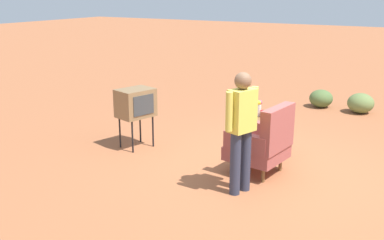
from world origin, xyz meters
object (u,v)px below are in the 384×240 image
(person_standing, at_px, (242,125))
(bottle_tall_amber, at_px, (277,116))
(armchair, at_px, (263,142))
(bottle_short_clear, at_px, (273,118))
(side_table, at_px, (267,125))
(tv_on_stand, at_px, (136,103))
(soda_can_red, at_px, (262,114))
(flower_vase, at_px, (259,107))

(person_standing, distance_m, bottle_tall_amber, 1.36)
(armchair, distance_m, bottle_short_clear, 0.69)
(side_table, xyz_separation_m, bottle_tall_amber, (0.19, 0.23, 0.23))
(tv_on_stand, relative_size, bottle_short_clear, 5.15)
(person_standing, xyz_separation_m, soda_can_red, (-1.68, -0.38, -0.29))
(side_table, height_order, soda_can_red, soda_can_red)
(armchair, xyz_separation_m, person_standing, (0.74, -0.02, 0.44))
(bottle_tall_amber, bearing_deg, tv_on_stand, -75.65)
(person_standing, height_order, bottle_short_clear, person_standing)
(armchair, bearing_deg, person_standing, -1.70)
(tv_on_stand, xyz_separation_m, person_standing, (0.76, 2.31, 0.16))
(tv_on_stand, relative_size, bottle_tall_amber, 3.43)
(side_table, height_order, person_standing, person_standing)
(side_table, relative_size, bottle_short_clear, 2.94)
(tv_on_stand, height_order, person_standing, person_standing)
(armchair, relative_size, person_standing, 0.65)
(bottle_tall_amber, bearing_deg, side_table, -130.82)
(bottle_tall_amber, relative_size, flower_vase, 1.13)
(soda_can_red, bearing_deg, side_table, 46.55)
(person_standing, bearing_deg, armchair, 178.30)
(flower_vase, bearing_deg, armchair, 26.39)
(armchair, distance_m, person_standing, 0.87)
(soda_can_red, bearing_deg, bottle_short_clear, 45.89)
(soda_can_red, bearing_deg, armchair, 23.04)
(bottle_short_clear, relative_size, flower_vase, 0.75)
(person_standing, relative_size, bottle_tall_amber, 5.47)
(flower_vase, bearing_deg, person_standing, 15.12)
(side_table, distance_m, flower_vase, 0.38)
(person_standing, bearing_deg, side_table, -171.58)
(armchair, relative_size, flower_vase, 4.00)
(bottle_tall_amber, bearing_deg, armchair, 2.32)
(armchair, xyz_separation_m, tv_on_stand, (-0.01, -2.33, 0.28))
(tv_on_stand, distance_m, bottle_short_clear, 2.31)
(bottle_short_clear, bearing_deg, tv_on_stand, -73.88)
(bottle_short_clear, bearing_deg, flower_vase, -130.98)
(armchair, distance_m, bottle_tall_amber, 0.65)
(armchair, bearing_deg, bottle_short_clear, -170.74)
(flower_vase, bearing_deg, tv_on_stand, -62.06)
(armchair, bearing_deg, flower_vase, -153.61)
(side_table, bearing_deg, flower_vase, -128.48)
(tv_on_stand, relative_size, soda_can_red, 8.44)
(bottle_short_clear, height_order, soda_can_red, bottle_short_clear)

